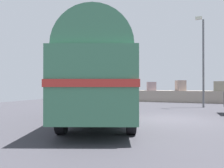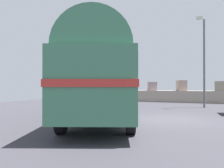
{
  "view_description": "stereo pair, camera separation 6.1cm",
  "coord_description": "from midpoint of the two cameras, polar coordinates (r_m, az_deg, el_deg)",
  "views": [
    {
      "loc": [
        1.57,
        -10.87,
        1.55
      ],
      "look_at": [
        -2.11,
        -1.8,
        1.63
      ],
      "focal_mm": 37.08,
      "sensor_mm": 36.0,
      "label": 1
    },
    {
      "loc": [
        1.62,
        -10.85,
        1.55
      ],
      "look_at": [
        -2.11,
        -1.8,
        1.63
      ],
      "focal_mm": 37.08,
      "sensor_mm": 36.0,
      "label": 2
    }
  ],
  "objects": [
    {
      "name": "ground",
      "position": [
        11.09,
        13.7,
        -8.45
      ],
      "size": [
        32.0,
        26.0,
        0.02
      ],
      "color": "#38373E"
    },
    {
      "name": "breakwater",
      "position": [
        22.73,
        17.96,
        -2.56
      ],
      "size": [
        31.36,
        2.13,
        2.43
      ],
      "color": "gray",
      "rests_on": "ground"
    },
    {
      "name": "vintage_coach",
      "position": [
        9.99,
        -2.82,
        2.39
      ],
      "size": [
        5.35,
        8.87,
        3.7
      ],
      "rotation": [
        0.0,
        0.0,
        0.37
      ],
      "color": "black",
      "rests_on": "ground"
    },
    {
      "name": "lamp_post",
      "position": [
        17.61,
        21.38,
        6.07
      ],
      "size": [
        0.57,
        1.03,
        6.28
      ],
      "color": "#5B5B60",
      "rests_on": "ground"
    }
  ]
}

